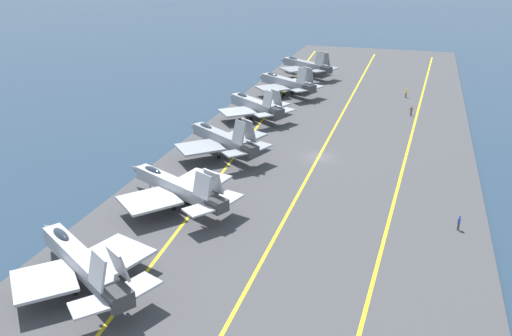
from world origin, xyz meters
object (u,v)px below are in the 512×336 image
(parked_jet_second, at_px, (81,262))
(parked_jet_third, at_px, (176,187))
(parked_jet_fourth, at_px, (222,138))
(parked_jet_seventh, at_px, (305,65))
(crew_brown_vest, at_px, (411,110))
(crew_yellow_vest, at_px, (406,93))
(parked_jet_sixth, at_px, (285,83))
(crew_blue_vest, at_px, (459,222))
(parked_jet_fifth, at_px, (254,105))

(parked_jet_second, distance_m, parked_jet_third, 17.28)
(parked_jet_third, distance_m, parked_jet_fourth, 16.78)
(parked_jet_seventh, distance_m, crew_brown_vest, 35.69)
(parked_jet_second, relative_size, crew_yellow_vest, 9.01)
(parked_jet_second, relative_size, parked_jet_sixth, 1.03)
(parked_jet_fourth, relative_size, parked_jet_seventh, 0.95)
(parked_jet_fourth, bearing_deg, crew_yellow_vest, -29.98)
(parked_jet_sixth, relative_size, crew_brown_vest, 9.16)
(crew_yellow_vest, relative_size, crew_brown_vest, 1.04)
(crew_yellow_vest, distance_m, crew_brown_vest, 12.80)
(parked_jet_fourth, xyz_separation_m, parked_jet_sixth, (37.11, -0.16, -0.27))
(crew_yellow_vest, height_order, crew_blue_vest, crew_yellow_vest)
(parked_jet_second, height_order, parked_jet_third, parked_jet_second)
(parked_jet_sixth, distance_m, crew_yellow_vest, 24.30)
(parked_jet_fifth, relative_size, crew_yellow_vest, 8.05)
(parked_jet_fourth, bearing_deg, crew_blue_vest, -113.01)
(parked_jet_fourth, height_order, parked_jet_sixth, parked_jet_fourth)
(parked_jet_fourth, distance_m, crew_brown_vest, 38.53)
(parked_jet_sixth, xyz_separation_m, crew_blue_vest, (-50.63, -31.68, -1.45))
(parked_jet_sixth, height_order, crew_brown_vest, parked_jet_sixth)
(parked_jet_third, height_order, parked_jet_fifth, parked_jet_fifth)
(parked_jet_fourth, bearing_deg, parked_jet_fifth, 3.19)
(crew_blue_vest, bearing_deg, parked_jet_sixth, 32.03)
(parked_jet_third, bearing_deg, parked_jet_seventh, 0.03)
(parked_jet_fifth, xyz_separation_m, parked_jet_sixth, (17.75, -1.24, 0.07))
(parked_jet_fifth, distance_m, parked_jet_seventh, 35.02)
(parked_jet_fourth, distance_m, crew_blue_vest, 34.63)
(parked_jet_sixth, bearing_deg, crew_brown_vest, -108.03)
(parked_jet_second, relative_size, crew_brown_vest, 9.40)
(parked_jet_fourth, xyz_separation_m, crew_yellow_vest, (41.60, -23.99, -1.68))
(parked_jet_fourth, distance_m, parked_jet_fifth, 19.39)
(parked_jet_seventh, bearing_deg, parked_jet_second, 179.27)
(parked_jet_fifth, xyz_separation_m, crew_yellow_vest, (22.24, -25.07, -1.35))
(parked_jet_fourth, bearing_deg, parked_jet_third, -178.22)
(parked_jet_second, bearing_deg, crew_blue_vest, -57.74)
(parked_jet_fifth, relative_size, crew_brown_vest, 8.39)
(parked_jet_second, xyz_separation_m, parked_jet_seventh, (88.35, -1.12, 0.23))
(parked_jet_fifth, height_order, crew_blue_vest, parked_jet_fifth)
(crew_brown_vest, distance_m, crew_blue_vest, 42.88)
(parked_jet_sixth, distance_m, parked_jet_seventh, 17.23)
(parked_jet_third, height_order, crew_brown_vest, parked_jet_third)
(parked_jet_second, bearing_deg, parked_jet_sixth, -0.64)
(crew_blue_vest, bearing_deg, parked_jet_third, 95.93)
(parked_jet_fourth, distance_m, crew_yellow_vest, 48.05)
(parked_jet_fourth, xyz_separation_m, parked_jet_seventh, (54.34, -0.49, 0.01))
(parked_jet_sixth, bearing_deg, crew_blue_vest, -147.97)
(parked_jet_sixth, distance_m, crew_brown_vest, 26.63)
(parked_jet_second, xyz_separation_m, crew_blue_vest, (20.49, -32.47, -1.50))
(crew_yellow_vest, xyz_separation_m, crew_blue_vest, (-55.12, -7.84, -0.04))
(parked_jet_sixth, bearing_deg, crew_yellow_vest, -79.33)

